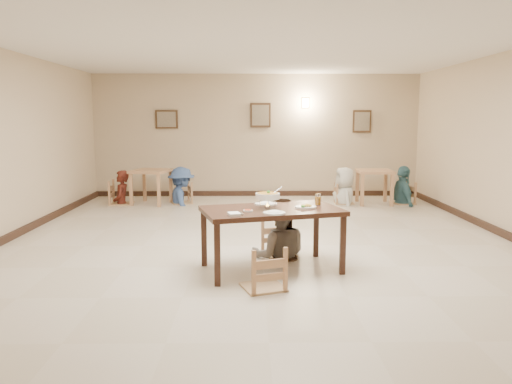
{
  "coord_description": "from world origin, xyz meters",
  "views": [
    {
      "loc": [
        -0.16,
        -7.39,
        1.91
      ],
      "look_at": [
        -0.08,
        -0.79,
        0.94
      ],
      "focal_mm": 35.0,
      "sensor_mm": 36.0,
      "label": 1
    }
  ],
  "objects_px": {
    "bg_diner_b": "(181,167)",
    "bg_diner_d": "(404,166)",
    "chair_far": "(279,225)",
    "bg_diner_a": "(121,170)",
    "bg_chair_lr": "(181,183)",
    "bg_diner_c": "(345,167)",
    "drink_glass": "(318,200)",
    "chair_near": "(263,248)",
    "bg_chair_rl": "(345,184)",
    "bg_table_left": "(151,176)",
    "bg_chair_rr": "(403,183)",
    "bg_table_right": "(375,176)",
    "main_table": "(272,215)",
    "main_diner": "(280,198)",
    "curry_warmer": "(268,196)",
    "bg_chair_ll": "(121,182)"
  },
  "relations": [
    {
      "from": "bg_diner_c",
      "to": "main_diner",
      "type": "bearing_deg",
      "value": -27.07
    },
    {
      "from": "bg_table_left",
      "to": "bg_diner_c",
      "type": "xyz_separation_m",
      "value": [
        4.37,
        -0.0,
        0.19
      ]
    },
    {
      "from": "bg_table_left",
      "to": "bg_diner_c",
      "type": "height_order",
      "value": "bg_diner_c"
    },
    {
      "from": "chair_near",
      "to": "bg_chair_rl",
      "type": "distance_m",
      "value": 6.05
    },
    {
      "from": "main_diner",
      "to": "bg_table_right",
      "type": "distance_m",
      "value": 4.97
    },
    {
      "from": "bg_chair_lr",
      "to": "bg_diner_c",
      "type": "distance_m",
      "value": 3.73
    },
    {
      "from": "chair_near",
      "to": "drink_glass",
      "type": "bearing_deg",
      "value": -146.59
    },
    {
      "from": "main_diner",
      "to": "bg_diner_b",
      "type": "height_order",
      "value": "bg_diner_b"
    },
    {
      "from": "chair_far",
      "to": "bg_chair_rl",
      "type": "distance_m",
      "value": 4.65
    },
    {
      "from": "chair_far",
      "to": "bg_diner_a",
      "type": "relative_size",
      "value": 0.57
    },
    {
      "from": "drink_glass",
      "to": "bg_diner_d",
      "type": "xyz_separation_m",
      "value": [
        2.59,
        4.74,
        0.0
      ]
    },
    {
      "from": "bg_table_left",
      "to": "main_table",
      "type": "bearing_deg",
      "value": -63.49
    },
    {
      "from": "bg_chair_ll",
      "to": "bg_chair_rr",
      "type": "bearing_deg",
      "value": -91.97
    },
    {
      "from": "bg_diner_b",
      "to": "bg_diner_d",
      "type": "xyz_separation_m",
      "value": [
        5.04,
        -0.1,
        0.03
      ]
    },
    {
      "from": "bg_table_right",
      "to": "bg_chair_ll",
      "type": "height_order",
      "value": "bg_chair_ll"
    },
    {
      "from": "main_table",
      "to": "drink_glass",
      "type": "bearing_deg",
      "value": 6.3
    },
    {
      "from": "chair_near",
      "to": "curry_warmer",
      "type": "relative_size",
      "value": 2.81
    },
    {
      "from": "chair_far",
      "to": "bg_diner_c",
      "type": "xyz_separation_m",
      "value": [
        1.74,
        4.31,
        0.4
      ]
    },
    {
      "from": "bg_table_left",
      "to": "bg_diner_b",
      "type": "relative_size",
      "value": 0.57
    },
    {
      "from": "curry_warmer",
      "to": "bg_diner_d",
      "type": "bearing_deg",
      "value": 56.93
    },
    {
      "from": "bg_chair_lr",
      "to": "bg_diner_b",
      "type": "xyz_separation_m",
      "value": [
        0.0,
        0.0,
        0.37
      ]
    },
    {
      "from": "bg_table_left",
      "to": "curry_warmer",
      "type": "bearing_deg",
      "value": -64.0
    },
    {
      "from": "chair_far",
      "to": "main_table",
      "type": "bearing_deg",
      "value": -120.59
    },
    {
      "from": "main_table",
      "to": "bg_diner_b",
      "type": "height_order",
      "value": "bg_diner_b"
    },
    {
      "from": "chair_far",
      "to": "bg_chair_rr",
      "type": "relative_size",
      "value": 0.93
    },
    {
      "from": "bg_table_right",
      "to": "bg_chair_rr",
      "type": "bearing_deg",
      "value": 1.24
    },
    {
      "from": "bg_table_right",
      "to": "bg_diner_c",
      "type": "height_order",
      "value": "bg_diner_c"
    },
    {
      "from": "bg_table_right",
      "to": "bg_table_left",
      "type": "bearing_deg",
      "value": 179.52
    },
    {
      "from": "bg_chair_rl",
      "to": "bg_diner_d",
      "type": "bearing_deg",
      "value": -90.14
    },
    {
      "from": "bg_diner_a",
      "to": "bg_diner_b",
      "type": "relative_size",
      "value": 0.92
    },
    {
      "from": "bg_diner_a",
      "to": "bg_diner_b",
      "type": "xyz_separation_m",
      "value": [
        1.34,
        0.12,
        0.07
      ]
    },
    {
      "from": "bg_table_right",
      "to": "bg_chair_lr",
      "type": "relative_size",
      "value": 0.86
    },
    {
      "from": "bg_chair_lr",
      "to": "drink_glass",
      "type": "bearing_deg",
      "value": 8.32
    },
    {
      "from": "chair_near",
      "to": "bg_chair_lr",
      "type": "xyz_separation_m",
      "value": [
        -1.71,
        5.79,
        -0.01
      ]
    },
    {
      "from": "chair_far",
      "to": "curry_warmer",
      "type": "bearing_deg",
      "value": -124.3
    },
    {
      "from": "bg_diner_c",
      "to": "bg_diner_d",
      "type": "relative_size",
      "value": 0.96
    },
    {
      "from": "drink_glass",
      "to": "bg_table_left",
      "type": "relative_size",
      "value": 0.16
    },
    {
      "from": "chair_near",
      "to": "main_diner",
      "type": "distance_m",
      "value": 1.39
    },
    {
      "from": "main_diner",
      "to": "bg_diner_d",
      "type": "distance_m",
      "value": 5.33
    },
    {
      "from": "bg_chair_lr",
      "to": "bg_diner_b",
      "type": "bearing_deg",
      "value": 0.0
    },
    {
      "from": "bg_chair_rl",
      "to": "bg_diner_d",
      "type": "relative_size",
      "value": 0.51
    },
    {
      "from": "bg_chair_rr",
      "to": "bg_diner_b",
      "type": "bearing_deg",
      "value": -105.89
    },
    {
      "from": "bg_chair_ll",
      "to": "bg_diner_b",
      "type": "relative_size",
      "value": 0.62
    },
    {
      "from": "curry_warmer",
      "to": "bg_diner_b",
      "type": "height_order",
      "value": "bg_diner_b"
    },
    {
      "from": "bg_chair_lr",
      "to": "bg_diner_d",
      "type": "relative_size",
      "value": 0.54
    },
    {
      "from": "bg_chair_ll",
      "to": "bg_chair_lr",
      "type": "height_order",
      "value": "bg_chair_ll"
    },
    {
      "from": "bg_diner_c",
      "to": "main_table",
      "type": "bearing_deg",
      "value": -26.07
    },
    {
      "from": "bg_chair_ll",
      "to": "bg_chair_lr",
      "type": "xyz_separation_m",
      "value": [
        1.34,
        0.12,
        -0.05
      ]
    },
    {
      "from": "chair_near",
      "to": "curry_warmer",
      "type": "xyz_separation_m",
      "value": [
        0.07,
        0.69,
        0.48
      ]
    },
    {
      "from": "bg_table_left",
      "to": "bg_chair_rr",
      "type": "bearing_deg",
      "value": -0.28
    }
  ]
}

